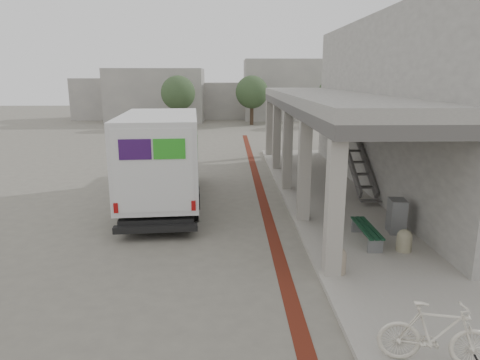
{
  "coord_description": "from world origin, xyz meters",
  "views": [
    {
      "loc": [
        -0.31,
        -12.78,
        4.65
      ],
      "look_at": [
        0.03,
        -0.15,
        1.6
      ],
      "focal_mm": 32.0,
      "sensor_mm": 36.0,
      "label": 1
    }
  ],
  "objects_px": {
    "utility_cabinet": "(397,216)",
    "bicycle_cream": "(436,334)",
    "fedex_truck": "(163,156)",
    "bench": "(366,231)"
  },
  "relations": [
    {
      "from": "utility_cabinet",
      "to": "bicycle_cream",
      "type": "xyz_separation_m",
      "value": [
        -1.7,
        -6.01,
        0.03
      ]
    },
    {
      "from": "fedex_truck",
      "to": "bench",
      "type": "bearing_deg",
      "value": -39.35
    },
    {
      "from": "fedex_truck",
      "to": "bench",
      "type": "xyz_separation_m",
      "value": [
        6.3,
        -4.38,
        -1.39
      ]
    },
    {
      "from": "bench",
      "to": "bicycle_cream",
      "type": "height_order",
      "value": "bicycle_cream"
    },
    {
      "from": "utility_cabinet",
      "to": "bicycle_cream",
      "type": "bearing_deg",
      "value": -99.13
    },
    {
      "from": "utility_cabinet",
      "to": "bicycle_cream",
      "type": "height_order",
      "value": "bicycle_cream"
    },
    {
      "from": "fedex_truck",
      "to": "bench",
      "type": "height_order",
      "value": "fedex_truck"
    },
    {
      "from": "fedex_truck",
      "to": "utility_cabinet",
      "type": "distance_m",
      "value": 8.35
    },
    {
      "from": "utility_cabinet",
      "to": "bicycle_cream",
      "type": "relative_size",
      "value": 0.56
    },
    {
      "from": "bench",
      "to": "bicycle_cream",
      "type": "distance_m",
      "value": 5.3
    }
  ]
}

